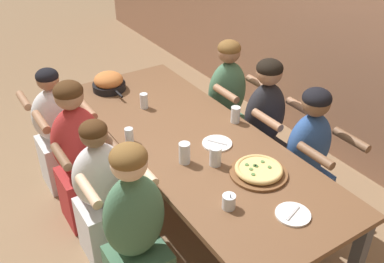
% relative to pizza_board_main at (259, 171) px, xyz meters
% --- Properties ---
extents(ground_plane, '(18.00, 18.00, 0.00)m').
position_rel_pizza_board_main_xyz_m(ground_plane, '(-0.57, -0.12, -0.77)').
color(ground_plane, '#896B4C').
rests_on(ground_plane, ground).
extents(dining_table, '(2.49, 0.93, 0.75)m').
position_rel_pizza_board_main_xyz_m(dining_table, '(-0.57, -0.12, -0.10)').
color(dining_table, brown).
rests_on(dining_table, ground).
extents(pizza_board_main, '(0.36, 0.36, 0.05)m').
position_rel_pizza_board_main_xyz_m(pizza_board_main, '(0.00, 0.00, 0.00)').
color(pizza_board_main, brown).
rests_on(pizza_board_main, dining_table).
extents(skillet_bowl, '(0.40, 0.28, 0.16)m').
position_rel_pizza_board_main_xyz_m(skillet_bowl, '(-1.59, -0.31, 0.04)').
color(skillet_bowl, black).
rests_on(skillet_bowl, dining_table).
extents(empty_plate_a, '(0.19, 0.19, 0.02)m').
position_rel_pizza_board_main_xyz_m(empty_plate_a, '(0.38, -0.08, -0.02)').
color(empty_plate_a, white).
rests_on(empty_plate_a, dining_table).
extents(empty_plate_b, '(0.21, 0.21, 0.02)m').
position_rel_pizza_board_main_xyz_m(empty_plate_b, '(-0.41, -0.02, -0.02)').
color(empty_plate_b, white).
rests_on(empty_plate_b, dining_table).
extents(cocktail_glass_blue, '(0.08, 0.08, 0.11)m').
position_rel_pizza_board_main_xyz_m(cocktail_glass_blue, '(0.14, -0.34, 0.01)').
color(cocktail_glass_blue, silver).
rests_on(cocktail_glass_blue, dining_table).
extents(drinking_glass_a, '(0.06, 0.06, 0.12)m').
position_rel_pizza_board_main_xyz_m(drinking_glass_a, '(-1.14, -0.20, 0.03)').
color(drinking_glass_a, silver).
rests_on(drinking_glass_a, dining_table).
extents(drinking_glass_b, '(0.07, 0.07, 0.14)m').
position_rel_pizza_board_main_xyz_m(drinking_glass_b, '(-0.35, -0.32, 0.04)').
color(drinking_glass_b, silver).
rests_on(drinking_glass_b, dining_table).
extents(drinking_glass_c, '(0.08, 0.08, 0.13)m').
position_rel_pizza_board_main_xyz_m(drinking_glass_c, '(-0.23, -0.17, 0.03)').
color(drinking_glass_c, silver).
rests_on(drinking_glass_c, dining_table).
extents(drinking_glass_d, '(0.06, 0.06, 0.11)m').
position_rel_pizza_board_main_xyz_m(drinking_glass_d, '(-0.76, -0.51, 0.02)').
color(drinking_glass_d, silver).
rests_on(drinking_glass_d, dining_table).
extents(drinking_glass_e, '(0.07, 0.07, 0.12)m').
position_rel_pizza_board_main_xyz_m(drinking_glass_e, '(-0.58, 0.27, 0.03)').
color(drinking_glass_e, silver).
rests_on(drinking_glass_e, dining_table).
extents(diner_far_midleft, '(0.51, 0.40, 1.17)m').
position_rel_pizza_board_main_xyz_m(diner_far_midleft, '(-1.07, 0.56, -0.24)').
color(diner_far_midleft, '#477556').
rests_on(diner_far_midleft, ground).
extents(diner_near_left, '(0.51, 0.40, 1.07)m').
position_rel_pizza_board_main_xyz_m(diner_near_left, '(-1.56, -0.80, -0.29)').
color(diner_near_left, silver).
rests_on(diner_near_left, ground).
extents(diner_far_center, '(0.51, 0.40, 1.18)m').
position_rel_pizza_board_main_xyz_m(diner_far_center, '(-0.58, 0.56, -0.23)').
color(diner_far_center, '#232328').
rests_on(diner_far_center, ground).
extents(diner_far_midright, '(0.51, 0.40, 1.14)m').
position_rel_pizza_board_main_xyz_m(diner_far_midright, '(-0.11, 0.56, -0.25)').
color(diner_far_midright, '#2D5193').
rests_on(diner_far_midright, ground).
extents(diner_near_midleft, '(0.51, 0.40, 1.18)m').
position_rel_pizza_board_main_xyz_m(diner_near_midleft, '(-1.03, -0.80, -0.23)').
color(diner_near_midleft, '#B22D2D').
rests_on(diner_near_midleft, ground).
extents(diner_near_center, '(0.51, 0.40, 1.08)m').
position_rel_pizza_board_main_xyz_m(diner_near_center, '(-0.62, -0.80, -0.29)').
color(diner_near_center, silver).
rests_on(diner_near_center, ground).
extents(diner_near_midright, '(0.51, 0.40, 1.20)m').
position_rel_pizza_board_main_xyz_m(diner_near_midright, '(-0.10, -0.80, -0.22)').
color(diner_near_midright, '#477556').
rests_on(diner_near_midright, ground).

